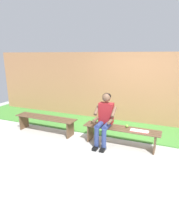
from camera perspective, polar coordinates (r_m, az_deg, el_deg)
The scene contains 8 objects.
ground_plane at distance 4.46m, azimuth -8.30°, elevation -12.57°, with size 10.00×7.00×0.04m, color #B2B2AD.
grass_strip at distance 6.55m, azimuth 3.14°, elevation -2.45°, with size 9.00×2.37×0.03m, color #478C38.
brick_wall at distance 6.45m, azimuth 9.21°, elevation 7.03°, with size 9.50×0.24×2.20m, color #B27A51.
bench_near at distance 4.77m, azimuth 9.12°, elevation -5.76°, with size 1.84×0.43×0.45m.
bench_far at distance 5.64m, azimuth -12.63°, elevation -2.47°, with size 1.82×0.43×0.45m.
person_seated at distance 4.66m, azimuth 4.38°, elevation -1.63°, with size 0.50×0.69×1.25m.
apple at distance 4.78m, azimuth 10.82°, elevation -4.01°, with size 0.08×0.08×0.08m, color #72B738.
book_open at distance 4.61m, azimuth 14.31°, elevation -5.39°, with size 0.41×0.16×0.02m.
Camera 1 is at (-1.01, 4.31, 2.13)m, focal length 31.45 mm.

